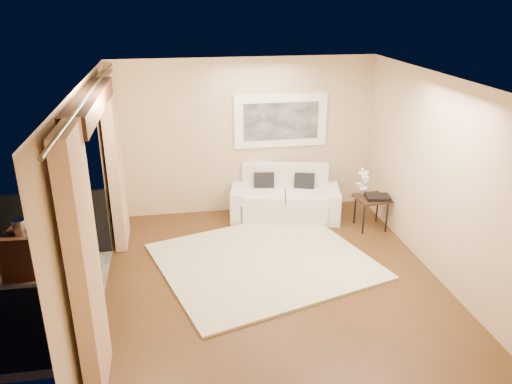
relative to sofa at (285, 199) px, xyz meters
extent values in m
plane|color=#4E3116|center=(-0.63, -2.09, -0.31)|extent=(5.00, 5.00, 0.00)
plane|color=white|center=(-0.63, -2.09, 2.39)|extent=(5.00, 5.00, 0.00)
plane|color=tan|center=(-0.63, 0.41, 1.04)|extent=(4.50, 0.00, 4.50)
plane|color=tan|center=(-0.63, -4.59, 1.04)|extent=(4.50, 0.00, 4.50)
plane|color=tan|center=(1.62, -2.09, 1.04)|extent=(0.00, 5.00, 5.00)
plane|color=tan|center=(-2.88, -0.24, 1.04)|extent=(0.00, 2.70, 2.70)
plane|color=tan|center=(-2.88, -3.94, 1.04)|extent=(0.00, 2.70, 2.70)
plane|color=tan|center=(-2.88, -2.09, 2.24)|extent=(0.00, 2.40, 2.40)
cube|color=black|center=(-2.76, -2.09, 2.21)|extent=(0.28, 2.40, 0.22)
cube|color=#605B56|center=(-3.78, -2.09, -0.37)|extent=(1.80, 2.60, 0.12)
cube|color=black|center=(-3.78, -0.82, 0.19)|extent=(1.80, 0.06, 1.00)
cube|color=tan|center=(-2.74, -0.54, 1.01)|extent=(0.16, 0.75, 2.62)
cube|color=tan|center=(-2.74, -3.64, 1.01)|extent=(0.16, 0.75, 2.62)
cylinder|color=#4C473F|center=(-2.74, -2.09, 2.32)|extent=(0.04, 4.80, 0.04)
cube|color=white|center=(-0.01, 0.38, 1.31)|extent=(1.62, 0.05, 0.92)
cube|color=black|center=(-0.01, 0.35, 1.31)|extent=(1.30, 0.02, 0.64)
cube|color=beige|center=(-0.66, -1.57, -0.30)|extent=(3.48, 3.23, 0.04)
cube|color=silver|center=(-0.01, -0.07, -0.13)|extent=(1.63, 1.09, 0.37)
cube|color=silver|center=(0.05, 0.24, 0.21)|extent=(1.50, 0.50, 0.72)
cube|color=silver|center=(-0.81, 0.11, -0.04)|extent=(0.37, 0.82, 0.55)
cube|color=silver|center=(0.79, -0.24, -0.04)|extent=(0.37, 0.82, 0.55)
cube|color=silver|center=(-0.37, -0.02, 0.12)|extent=(0.84, 0.84, 0.12)
cube|color=silver|center=(0.33, -0.17, 0.12)|extent=(0.84, 0.84, 0.12)
cube|color=black|center=(-0.34, 0.18, 0.27)|extent=(0.37, 0.20, 0.36)
cube|color=black|center=(0.35, 0.04, 0.27)|extent=(0.39, 0.27, 0.36)
cube|color=black|center=(1.30, -0.71, 0.21)|extent=(0.56, 0.56, 0.04)
cylinder|color=black|center=(1.10, -0.91, -0.06)|extent=(0.03, 0.03, 0.51)
cylinder|color=black|center=(1.50, -0.91, -0.06)|extent=(0.03, 0.03, 0.51)
cylinder|color=black|center=(1.10, -0.51, -0.06)|extent=(0.03, 0.03, 0.51)
cylinder|color=black|center=(1.50, -0.51, -0.06)|extent=(0.03, 0.03, 0.51)
cube|color=black|center=(1.37, -0.77, 0.25)|extent=(0.42, 0.33, 0.05)
imported|color=white|center=(1.20, -0.55, 0.46)|extent=(0.28, 0.24, 0.46)
cube|color=black|center=(-3.71, -1.85, 0.50)|extent=(0.83, 0.83, 0.06)
cylinder|color=black|center=(-4.00, -2.13, 0.07)|extent=(0.04, 0.04, 0.78)
cylinder|color=black|center=(-3.43, -2.13, 0.07)|extent=(0.04, 0.04, 0.78)
cylinder|color=black|center=(-4.00, -1.56, 0.07)|extent=(0.04, 0.04, 0.78)
cylinder|color=black|center=(-3.43, -1.56, 0.07)|extent=(0.04, 0.04, 0.78)
cylinder|color=black|center=(-4.09, -1.72, -0.12)|extent=(0.03, 0.03, 0.39)
cylinder|color=black|center=(-4.11, -2.02, -0.12)|extent=(0.03, 0.03, 0.39)
cube|color=black|center=(-3.73, -2.58, 0.17)|extent=(0.48, 0.48, 0.05)
cube|color=black|center=(-3.71, -2.37, 0.44)|extent=(0.45, 0.08, 0.59)
cylinder|color=black|center=(-3.56, -2.77, -0.08)|extent=(0.03, 0.03, 0.46)
cylinder|color=black|center=(-3.90, -2.38, -0.08)|extent=(0.03, 0.03, 0.46)
cylinder|color=black|center=(-3.53, -2.41, -0.08)|extent=(0.03, 0.03, 0.46)
cylinder|color=white|center=(-3.82, -1.79, 0.62)|extent=(0.18, 0.18, 0.20)
cylinder|color=red|center=(-3.67, -1.66, 0.56)|extent=(0.06, 0.06, 0.07)
cylinder|color=white|center=(-3.69, -1.99, 0.61)|extent=(0.04, 0.04, 0.18)
cylinder|color=white|center=(-3.55, -1.92, 0.58)|extent=(0.06, 0.06, 0.12)
cylinder|color=silver|center=(-3.57, -1.87, 0.58)|extent=(0.06, 0.06, 0.12)
camera|label=1|loc=(-1.86, -7.85, 3.34)|focal=35.00mm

